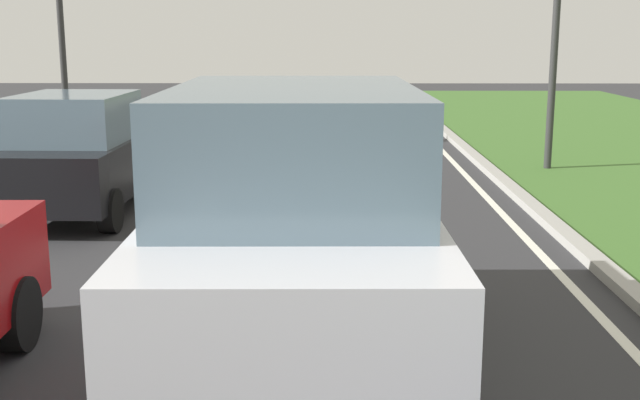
% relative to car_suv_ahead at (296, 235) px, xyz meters
% --- Properties ---
extents(ground_plane, '(60.00, 60.00, 0.00)m').
position_rel_car_suv_ahead_xyz_m(ground_plane, '(-0.76, 5.74, -1.17)').
color(ground_plane, '#2D2D30').
extents(lane_line_center, '(0.12, 32.00, 0.01)m').
position_rel_car_suv_ahead_xyz_m(lane_line_center, '(-1.46, 5.74, -1.16)').
color(lane_line_center, silver).
rests_on(lane_line_center, ground).
extents(lane_line_right_edge, '(0.12, 32.00, 0.01)m').
position_rel_car_suv_ahead_xyz_m(lane_line_right_edge, '(2.84, 5.74, -1.16)').
color(lane_line_right_edge, silver).
rests_on(lane_line_right_edge, ground).
extents(curb_right, '(0.24, 48.00, 0.12)m').
position_rel_car_suv_ahead_xyz_m(curb_right, '(3.34, 5.74, -1.11)').
color(curb_right, '#9E9B93').
rests_on(curb_right, ground).
extents(car_suv_ahead, '(2.02, 4.53, 2.28)m').
position_rel_car_suv_ahead_xyz_m(car_suv_ahead, '(0.00, 0.00, 0.00)').
color(car_suv_ahead, silver).
rests_on(car_suv_ahead, ground).
extents(car_hatchback_far, '(1.80, 3.74, 1.78)m').
position_rel_car_suv_ahead_xyz_m(car_hatchback_far, '(-3.41, 5.81, -0.28)').
color(car_hatchback_far, black).
rests_on(car_hatchback_far, ground).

